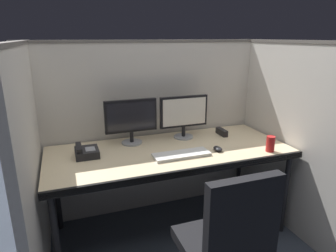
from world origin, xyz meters
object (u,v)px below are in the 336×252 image
(desk, at_px, (171,156))
(red_stapler, at_px, (222,132))
(monitor_left, at_px, (131,119))
(monitor_right, at_px, (184,114))
(soda_can, at_px, (270,144))
(computer_mouse, at_px, (218,149))
(desk_phone, at_px, (86,152))
(keyboard_main, at_px, (182,155))

(desk, height_order, red_stapler, red_stapler)
(monitor_left, distance_m, monitor_right, 0.46)
(monitor_left, xyz_separation_m, monitor_right, (0.46, -0.01, 0.00))
(desk, distance_m, soda_can, 0.78)
(monitor_left, height_order, red_stapler, monitor_left)
(computer_mouse, bearing_deg, desk_phone, 166.34)
(desk, distance_m, monitor_right, 0.42)
(monitor_right, bearing_deg, monitor_left, 178.75)
(keyboard_main, height_order, red_stapler, red_stapler)
(monitor_right, height_order, computer_mouse, monitor_right)
(soda_can, bearing_deg, red_stapler, 108.04)
(computer_mouse, bearing_deg, monitor_right, 108.90)
(red_stapler, bearing_deg, monitor_left, 175.85)
(monitor_left, height_order, desk_phone, monitor_left)
(desk_phone, xyz_separation_m, red_stapler, (1.20, 0.10, -0.01))
(keyboard_main, xyz_separation_m, red_stapler, (0.53, 0.33, 0.02))
(keyboard_main, relative_size, red_stapler, 2.87)
(soda_can, xyz_separation_m, red_stapler, (-0.15, 0.47, -0.03))
(monitor_right, distance_m, soda_can, 0.75)
(desk, relative_size, desk_phone, 10.00)
(keyboard_main, bearing_deg, red_stapler, 32.21)
(red_stapler, bearing_deg, soda_can, -71.96)
(soda_can, height_order, red_stapler, soda_can)
(desk, distance_m, red_stapler, 0.60)
(soda_can, bearing_deg, monitor_right, 134.24)
(computer_mouse, distance_m, red_stapler, 0.40)
(keyboard_main, distance_m, red_stapler, 0.63)
(desk, bearing_deg, soda_can, -21.47)
(desk_phone, relative_size, soda_can, 1.56)
(monitor_right, relative_size, soda_can, 3.52)
(soda_can, bearing_deg, computer_mouse, 159.62)
(monitor_right, height_order, desk_phone, monitor_right)
(computer_mouse, relative_size, red_stapler, 0.64)
(monitor_right, xyz_separation_m, soda_can, (0.51, -0.52, -0.15))
(computer_mouse, height_order, red_stapler, red_stapler)
(desk, distance_m, keyboard_main, 0.16)
(monitor_right, xyz_separation_m, computer_mouse, (0.13, -0.38, -0.20))
(monitor_right, bearing_deg, desk, -131.14)
(desk_phone, bearing_deg, monitor_left, 21.93)
(desk, relative_size, monitor_left, 4.42)
(monitor_left, relative_size, computer_mouse, 4.48)
(keyboard_main, xyz_separation_m, soda_can, (0.69, -0.14, 0.05))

